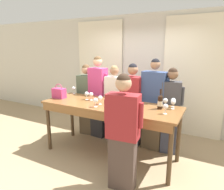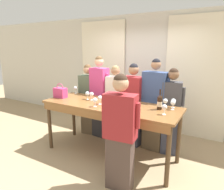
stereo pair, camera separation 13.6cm
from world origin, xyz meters
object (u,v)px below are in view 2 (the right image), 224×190
at_px(wine_bottle, 160,102).
at_px(wine_glass_front_mid, 87,94).
at_px(guest_cream_sweater, 115,103).
at_px(host_pouring, 120,133).
at_px(wine_glass_front_right, 132,96).
at_px(wine_glass_center_mid, 136,99).
at_px(guest_beige_cap, 171,111).
at_px(guest_striped_shirt, 133,105).
at_px(tasting_bar, 109,110).
at_px(handbag, 60,92).
at_px(wine_glass_near_host, 133,102).
at_px(wine_glass_front_left, 173,103).
at_px(wine_glass_center_right, 173,101).
at_px(guest_navy_coat, 154,105).
at_px(wine_glass_by_handbag, 75,88).
at_px(wine_glass_back_left, 164,107).
at_px(wine_glass_back_right, 95,100).
at_px(guest_olive_jacket, 88,99).
at_px(wine_glass_center_left, 100,98).
at_px(guest_pink_top, 100,96).
at_px(wine_glass_back_mid, 165,101).
at_px(wine_glass_by_bottle, 92,94).

height_order(wine_bottle, wine_glass_front_mid, wine_bottle).
bearing_deg(guest_cream_sweater, host_pouring, -58.67).
relative_size(wine_glass_front_right, wine_glass_center_mid, 1.00).
distance_m(guest_beige_cap, host_pouring, 1.40).
bearing_deg(guest_striped_shirt, tasting_bar, -105.28).
height_order(handbag, host_pouring, host_pouring).
height_order(handbag, wine_glass_near_host, handbag).
relative_size(wine_glass_front_left, wine_glass_front_right, 1.00).
relative_size(wine_glass_center_mid, host_pouring, 0.09).
xyz_separation_m(wine_glass_center_right, guest_navy_coat, (-0.42, 0.29, -0.21)).
relative_size(handbag, wine_glass_by_handbag, 1.83).
xyz_separation_m(wine_glass_front_mid, wine_glass_center_mid, (0.98, 0.10, 0.00)).
relative_size(tasting_bar, wine_glass_back_left, 15.81).
height_order(wine_glass_back_right, guest_olive_jacket, guest_olive_jacket).
bearing_deg(wine_bottle, guest_navy_coat, 116.51).
bearing_deg(guest_beige_cap, wine_glass_front_mid, -159.67).
bearing_deg(guest_olive_jacket, wine_glass_center_mid, -18.21).
bearing_deg(wine_glass_center_right, wine_glass_front_right, -176.85).
bearing_deg(host_pouring, wine_glass_front_left, 63.56).
bearing_deg(wine_glass_front_left, wine_glass_front_right, 174.37).
bearing_deg(wine_glass_center_mid, guest_cream_sweater, 145.58).
bearing_deg(wine_glass_center_left, wine_glass_front_mid, 157.88).
xyz_separation_m(wine_glass_front_right, wine_glass_center_left, (-0.45, -0.39, -0.00)).
height_order(wine_glass_near_host, host_pouring, host_pouring).
distance_m(guest_cream_sweater, guest_beige_cap, 1.18).
bearing_deg(guest_navy_coat, wine_glass_near_host, -102.00).
bearing_deg(wine_glass_center_right, guest_navy_coat, 145.66).
height_order(wine_glass_center_right, host_pouring, host_pouring).
xyz_separation_m(handbag, guest_beige_cap, (2.08, 0.70, -0.25)).
distance_m(guest_olive_jacket, guest_pink_top, 0.33).
bearing_deg(wine_glass_by_handbag, handbag, -91.38).
distance_m(wine_glass_center_left, wine_glass_by_handbag, 1.08).
relative_size(wine_glass_near_host, wine_glass_by_handbag, 1.00).
height_order(wine_glass_front_mid, guest_olive_jacket, guest_olive_jacket).
distance_m(wine_glass_back_mid, guest_cream_sweater, 1.25).
bearing_deg(guest_cream_sweater, wine_glass_front_left, -17.26).
height_order(wine_glass_front_left, wine_glass_by_bottle, same).
bearing_deg(wine_glass_front_right, wine_glass_front_left, -5.63).
distance_m(wine_bottle, host_pouring, 0.94).
xyz_separation_m(wine_glass_center_right, guest_striped_shirt, (-0.87, 0.29, -0.26)).
xyz_separation_m(wine_glass_center_left, guest_beige_cap, (1.10, 0.72, -0.26)).
bearing_deg(handbag, wine_glass_center_mid, 9.24).
bearing_deg(wine_glass_near_host, guest_pink_top, 148.60).
height_order(wine_bottle, wine_glass_by_bottle, wine_bottle).
relative_size(wine_glass_front_left, wine_glass_center_right, 1.00).
relative_size(tasting_bar, handbag, 8.63).
bearing_deg(handbag, wine_glass_by_bottle, 12.16).
bearing_deg(handbag, guest_beige_cap, 18.75).
height_order(wine_glass_front_right, wine_glass_back_left, same).
xyz_separation_m(handbag, guest_cream_sweater, (0.89, 0.70, -0.27)).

